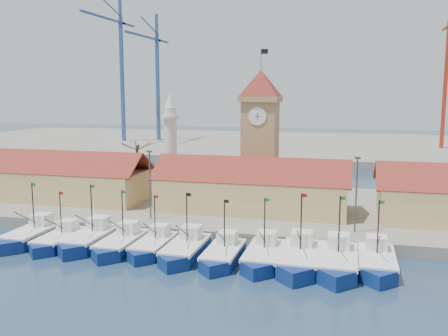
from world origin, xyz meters
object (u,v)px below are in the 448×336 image
(boat_0, at_px, (30,236))
(clock_tower, at_px, (260,133))
(boat_5, at_px, (185,251))
(minaret, at_px, (171,143))

(boat_0, relative_size, clock_tower, 0.44)
(boat_0, relative_size, boat_5, 1.01)
(boat_5, bearing_deg, clock_tower, 80.33)
(boat_5, distance_m, clock_tower, 26.50)
(minaret, bearing_deg, boat_0, -109.46)
(clock_tower, xyz_separation_m, minaret, (-15.00, 2.00, -2.23))
(boat_5, relative_size, clock_tower, 0.44)
(boat_0, xyz_separation_m, boat_5, (19.81, -0.66, -0.01))
(clock_tower, bearing_deg, minaret, 172.39)
(clock_tower, bearing_deg, boat_0, -136.00)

